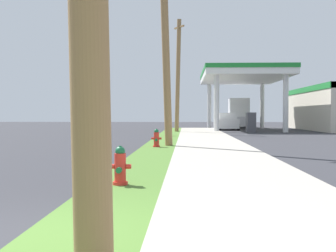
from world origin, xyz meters
TOP-DOWN VIEW (x-y plane):
  - ground_plane at (0.00, 0.00)m, footprint 160.00×160.00m
  - grass_verge at (0.70, 0.00)m, footprint 1.40×80.00m
  - sidewalk_slab at (3.00, 0.00)m, footprint 3.20×80.00m
  - fire_hydrant_nearest at (0.59, 3.65)m, footprint 0.42×0.38m
  - fire_hydrant_second at (0.63, 13.69)m, footprint 0.42×0.38m
  - fire_hydrant_third at (0.73, 23.05)m, footprint 0.42×0.37m
  - utility_pole_midground at (0.95, 14.46)m, footprint 1.33×0.69m
  - utility_pole_background at (1.21, 30.24)m, footprint 0.82×1.28m
  - gas_station_canopy at (14.38, 37.71)m, footprint 16.02×14.53m
  - car_white_by_near_pump at (5.67, 37.66)m, footprint 1.96×4.51m
  - truck_silver_at_forecourt at (7.43, 44.23)m, footprint 2.35×6.47m

SIDE VIEW (x-z plane):
  - ground_plane at x=0.00m, z-range 0.00..0.00m
  - grass_verge at x=0.70m, z-range 0.00..0.12m
  - sidewalk_slab at x=3.00m, z-range 0.00..0.12m
  - fire_hydrant_nearest at x=0.59m, z-range 0.07..0.82m
  - fire_hydrant_second at x=0.63m, z-range 0.07..0.82m
  - fire_hydrant_third at x=0.73m, z-range 0.07..0.82m
  - car_white_by_near_pump at x=5.67m, z-range -0.07..1.51m
  - truck_silver_at_forecourt at x=7.43m, z-range -0.07..3.04m
  - gas_station_canopy at x=14.38m, z-range -0.19..5.31m
  - utility_pole_background at x=1.21m, z-range 0.20..8.82m
  - utility_pole_midground at x=0.95m, z-range 0.20..10.02m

